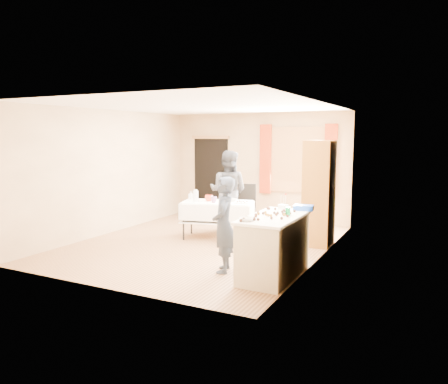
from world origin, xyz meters
The scene contains 29 objects.
floor centered at (0.00, 0.00, -0.01)m, with size 4.50×5.50×0.02m, color #9E7047.
ceiling centered at (0.00, 0.00, 2.61)m, with size 4.50×5.50×0.02m, color white.
wall_back centered at (0.00, 2.76, 1.30)m, with size 4.50×0.02×2.60m, color tan.
wall_front centered at (0.00, -2.76, 1.30)m, with size 4.50×0.02×2.60m, color tan.
wall_left centered at (-2.26, 0.00, 1.30)m, with size 0.02×5.50×2.60m, color tan.
wall_right centered at (2.26, 0.00, 1.30)m, with size 0.02×5.50×2.60m, color tan.
window_frame centered at (1.00, 2.72, 1.50)m, with size 1.32×0.06×1.52m, color olive.
window_pane centered at (1.00, 2.71, 1.50)m, with size 1.20×0.02×1.40m, color white.
curtain_left centered at (0.22, 2.67, 1.50)m, with size 0.28×0.06×1.65m, color maroon.
curtain_right centered at (1.78, 2.67, 1.50)m, with size 0.28×0.06×1.65m, color maroon.
doorway centered at (-1.30, 2.73, 1.00)m, with size 0.95×0.04×2.00m, color black.
door_lintel centered at (-1.30, 2.70, 2.02)m, with size 1.05×0.06×0.08m, color olive.
cabinet centered at (1.99, 0.91, 0.99)m, with size 0.50×0.60×1.98m, color brown.
counter centered at (1.89, -1.23, 0.45)m, with size 0.70×1.48×0.91m.
party_table centered at (0.03, 0.53, 0.45)m, with size 1.55×1.06×0.75m.
chair centered at (0.21, 1.53, 0.30)m, with size 0.51×0.51×1.00m.
girl centered at (1.13, -1.35, 0.73)m, with size 0.52×0.62×1.45m, color #222A3A.
woman centered at (-0.05, 1.20, 0.87)m, with size 0.92×0.75×1.75m, color black.
soda_can centered at (2.06, -1.12, 0.97)m, with size 0.07×0.07×0.12m, color #0C9C45.
mixing_bowl centered at (1.69, -1.77, 0.93)m, with size 0.24×0.24×0.05m, color white.
foam_block centered at (1.83, -0.67, 0.95)m, with size 0.15×0.10×0.08m, color white.
blue_basket centered at (2.13, -0.58, 0.95)m, with size 0.30×0.20×0.08m, color blue.
pitcher centered at (-0.35, 0.32, 0.86)m, with size 0.11×0.11×0.22m, color silver.
cup_red centered at (-0.14, 0.50, 0.81)m, with size 0.20×0.20×0.12m, color red.
cup_rainbow centered at (0.04, 0.37, 0.81)m, with size 0.17×0.17×0.12m, color red.
small_bowl centered at (0.29, 0.72, 0.78)m, with size 0.23×0.23×0.05m, color white.
pastry_tray centered at (0.58, 0.54, 0.76)m, with size 0.28×0.20×0.02m, color white.
bottle centered at (-0.59, 0.55, 0.84)m, with size 0.08×0.08×0.17m, color white.
cake_balls centered at (1.83, -1.25, 0.93)m, with size 0.53×1.14×0.04m.
Camera 1 is at (4.04, -7.13, 2.07)m, focal length 35.00 mm.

